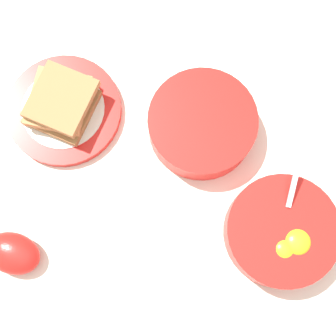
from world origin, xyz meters
TOP-DOWN VIEW (x-y plane):
  - ground_plane at (0.00, 0.00)m, footprint 3.00×3.00m
  - egg_bowl at (0.11, -0.16)m, footprint 0.16×0.16m
  - toast_plate at (0.11, 0.20)m, footprint 0.17×0.17m
  - toast_sandwich at (0.11, 0.20)m, footprint 0.11×0.11m
  - soup_spoon at (-0.11, 0.16)m, footprint 0.07×0.18m
  - congee_bowl at (0.19, 0.01)m, footprint 0.16×0.16m

SIDE VIEW (x-z plane):
  - ground_plane at x=0.00m, z-range 0.00..0.00m
  - toast_plate at x=0.11m, z-range 0.00..0.02m
  - soup_spoon at x=-0.11m, z-range 0.00..0.03m
  - egg_bowl at x=0.11m, z-range -0.01..0.06m
  - congee_bowl at x=0.19m, z-range 0.00..0.05m
  - toast_sandwich at x=0.11m, z-range 0.02..0.06m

